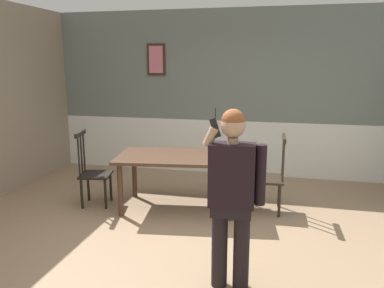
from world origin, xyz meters
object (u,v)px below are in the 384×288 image
object	(u,v)px
chair_near_window	(269,176)
chair_by_doorway	(93,172)
dining_table	(179,162)
person_figure	(232,190)

from	to	relation	value
chair_near_window	chair_by_doorway	distance (m)	2.40
dining_table	person_figure	size ratio (longest dim) A/B	1.08
chair_by_doorway	person_figure	bearing A→B (deg)	41.04
chair_by_doorway	person_figure	world-z (taller)	person_figure
dining_table	chair_near_window	size ratio (longest dim) A/B	1.67
chair_by_doorway	chair_near_window	bearing A→B (deg)	85.01
chair_by_doorway	person_figure	xyz separation A→B (m)	(2.13, -1.58, 0.42)
chair_near_window	dining_table	bearing A→B (deg)	95.73
dining_table	person_figure	distance (m)	1.99
chair_near_window	chair_by_doorway	size ratio (longest dim) A/B	0.99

